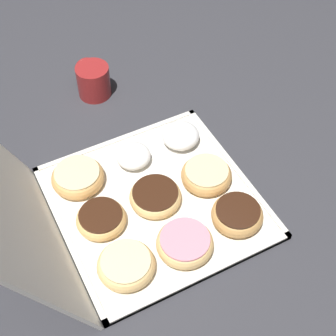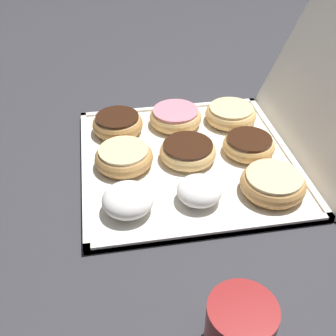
# 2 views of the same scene
# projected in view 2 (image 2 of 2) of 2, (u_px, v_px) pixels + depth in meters

# --- Properties ---
(ground_plane) EXTENTS (3.00, 3.00, 0.00)m
(ground_plane) POSITION_uv_depth(u_px,v_px,m) (187.00, 162.00, 0.87)
(ground_plane) COLOR #333338
(donut_box) EXTENTS (0.43, 0.43, 0.01)m
(donut_box) POSITION_uv_depth(u_px,v_px,m) (187.00, 160.00, 0.86)
(donut_box) COLOR silver
(donut_box) RESTS_ON ground
(chocolate_frosted_donut_0) EXTENTS (0.11, 0.11, 0.04)m
(chocolate_frosted_donut_0) POSITION_uv_depth(u_px,v_px,m) (118.00, 124.00, 0.93)
(chocolate_frosted_donut_0) COLOR tan
(chocolate_frosted_donut_0) RESTS_ON donut_box
(glazed_ring_donut_1) EXTENTS (0.12, 0.12, 0.04)m
(glazed_ring_donut_1) POSITION_uv_depth(u_px,v_px,m) (124.00, 156.00, 0.83)
(glazed_ring_donut_1) COLOR tan
(glazed_ring_donut_1) RESTS_ON donut_box
(powdered_filled_donut_2) EXTENTS (0.09, 0.09, 0.05)m
(powdered_filled_donut_2) POSITION_uv_depth(u_px,v_px,m) (128.00, 200.00, 0.73)
(powdered_filled_donut_2) COLOR white
(powdered_filled_donut_2) RESTS_ON donut_box
(pink_frosted_donut_3) EXTENTS (0.12, 0.12, 0.04)m
(pink_frosted_donut_3) POSITION_uv_depth(u_px,v_px,m) (174.00, 117.00, 0.95)
(pink_frosted_donut_3) COLOR #E5B770
(pink_frosted_donut_3) RESTS_ON donut_box
(chocolate_frosted_donut_4) EXTENTS (0.12, 0.12, 0.04)m
(chocolate_frosted_donut_4) POSITION_uv_depth(u_px,v_px,m) (186.00, 152.00, 0.85)
(chocolate_frosted_donut_4) COLOR #E5B770
(chocolate_frosted_donut_4) RESTS_ON donut_box
(powdered_filled_donut_5) EXTENTS (0.08, 0.08, 0.04)m
(powdered_filled_donut_5) POSITION_uv_depth(u_px,v_px,m) (199.00, 191.00, 0.75)
(powdered_filled_donut_5) COLOR white
(powdered_filled_donut_5) RESTS_ON donut_box
(glazed_ring_donut_6) EXTENTS (0.12, 0.12, 0.04)m
(glazed_ring_donut_6) POSITION_uv_depth(u_px,v_px,m) (231.00, 114.00, 0.96)
(glazed_ring_donut_6) COLOR #E5B770
(glazed_ring_donut_6) RESTS_ON donut_box
(chocolate_frosted_donut_7) EXTENTS (0.11, 0.11, 0.04)m
(chocolate_frosted_donut_7) POSITION_uv_depth(u_px,v_px,m) (249.00, 145.00, 0.87)
(chocolate_frosted_donut_7) COLOR tan
(chocolate_frosted_donut_7) RESTS_ON donut_box
(glazed_ring_donut_8) EXTENTS (0.12, 0.12, 0.04)m
(glazed_ring_donut_8) POSITION_uv_depth(u_px,v_px,m) (273.00, 183.00, 0.77)
(glazed_ring_donut_8) COLOR tan
(glazed_ring_donut_8) RESTS_ON donut_box
(coffee_mug) EXTENTS (0.11, 0.09, 0.09)m
(coffee_mug) POSITION_uv_depth(u_px,v_px,m) (241.00, 330.00, 0.52)
(coffee_mug) COLOR maroon
(coffee_mug) RESTS_ON ground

